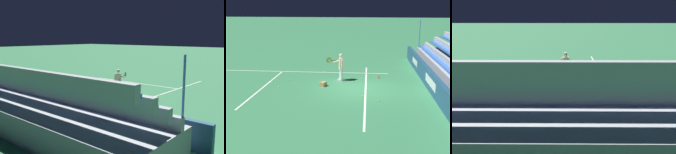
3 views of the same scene
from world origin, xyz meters
TOP-DOWN VIEW (x-y plane):
  - ground_plane at (0.00, 0.00)m, footprint 160.00×160.00m
  - court_baseline_white at (0.00, -0.50)m, footprint 12.00×0.10m
  - court_sideline_white at (4.11, 4.00)m, footprint 0.10×12.00m
  - court_service_line_white at (0.00, 5.50)m, footprint 8.22×0.10m
  - back_wall_sponsor_board at (0.01, -4.15)m, footprint 20.35×0.25m
  - tennis_player at (1.85, 1.11)m, footprint 0.58×1.07m
  - ball_box_cardboard at (0.44, 2.02)m, footprint 0.48×0.42m
  - tennis_ball_by_box at (2.64, -0.22)m, footprint 0.07×0.07m
  - tennis_ball_stray_back at (-0.12, 4.55)m, footprint 0.07×0.07m
  - tennis_ball_toward_net at (1.59, 4.34)m, footprint 0.07×0.07m
  - tennis_ball_midcourt at (4.20, 2.45)m, footprint 0.07×0.07m
  - tennis_ball_near_player at (-1.37, -0.34)m, footprint 0.07×0.07m
  - tennis_ball_on_baseline at (-2.10, -1.19)m, footprint 0.07×0.07m
  - water_bottle at (2.67, -1.31)m, footprint 0.07×0.07m

SIDE VIEW (x-z plane):
  - ground_plane at x=0.00m, z-range 0.00..0.00m
  - court_baseline_white at x=0.00m, z-range 0.00..0.01m
  - court_sideline_white at x=4.11m, z-range 0.00..0.01m
  - court_service_line_white at x=0.00m, z-range 0.00..0.01m
  - tennis_ball_by_box at x=2.64m, z-range 0.00..0.07m
  - tennis_ball_stray_back at x=-0.12m, z-range 0.00..0.07m
  - tennis_ball_toward_net at x=1.59m, z-range 0.00..0.07m
  - tennis_ball_midcourt at x=4.20m, z-range 0.00..0.07m
  - tennis_ball_near_player at x=-1.37m, z-range 0.00..0.07m
  - tennis_ball_on_baseline at x=-2.10m, z-range 0.00..0.07m
  - water_bottle at x=2.67m, z-range 0.00..0.22m
  - ball_box_cardboard at x=0.44m, z-range 0.00..0.26m
  - back_wall_sponsor_board at x=0.01m, z-range 0.00..1.10m
  - tennis_player at x=1.85m, z-range 0.04..1.75m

